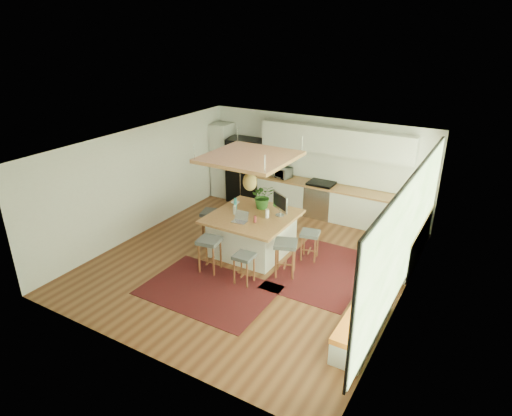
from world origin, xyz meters
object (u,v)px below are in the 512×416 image
Objects in this scene: stool_right_front at (285,260)px; stool_right_back at (310,245)px; stool_near_right at (244,268)px; monitor at (280,205)px; microwave at (282,171)px; laptop at (239,217)px; island at (252,233)px; stool_left_side at (212,226)px; island_plant at (263,199)px; fridge at (245,170)px; stool_near_left at (210,256)px.

stool_right_front reaches higher than stool_right_back.
stool_near_right is 1.79m from monitor.
stool_near_right is 1.78m from stool_right_back.
monitor reaches higher than stool_right_back.
microwave is at bearing 106.87° from stool_near_right.
stool_near_right is 1.90× the size of laptop.
island is 2.92m from microwave.
monitor is at bearing 124.28° from stool_right_front.
island reaches higher than stool_left_side.
island_plant reaches higher than stool_left_side.
stool_near_right is (2.47, -4.03, -0.57)m from fridge.
fridge is 1.26m from microwave.
island is at bearing 113.64° from stool_near_right.
monitor is at bearing 29.51° from island.
stool_near_right is 0.92m from stool_right_front.
stool_near_left is 2.20× the size of laptop.
stool_right_back is (3.22, -2.42, -0.57)m from fridge.
fridge is 2.49× the size of stool_left_side.
island_plant is at bearing -167.31° from monitor.
stool_right_back is at bearing -48.76° from fridge.
stool_right_back is 1.73m from laptop.
island is at bearing 77.56° from laptop.
island is at bearing -61.90° from microwave.
fridge reaches higher than island_plant.
stool_left_side is 1.41m from laptop.
laptop is 3.28m from microwave.
stool_right_front is (0.59, 0.71, 0.00)m from stool_near_right.
microwave is (-1.22, 2.45, -0.08)m from monitor.
island is 3.10× the size of island_plant.
fridge reaches higher than stool_right_front.
island_plant is (-0.56, 0.19, -0.03)m from monitor.
laptop is 0.58× the size of island_plant.
fridge reaches higher than monitor.
stool_near_right is at bearing -70.35° from fridge.
laptop is at bearing -149.67° from stool_right_back.
stool_right_front is 0.91m from stool_right_back.
island is 2.70× the size of stool_right_back.
monitor is 0.98× the size of island_plant.
microwave is (0.52, 2.74, 0.75)m from stool_left_side.
stool_near_left is at bearing -155.99° from stool_right_front.
monitor is (0.55, 0.31, 0.72)m from island.
stool_near_right is at bearing -57.87° from laptop.
monitor is (0.61, 0.77, 0.14)m from laptop.
island_plant is at bearing 137.48° from stool_right_front.
island_plant reaches higher than microwave.
laptop reaches higher than stool_right_front.
stool_near_left is 0.90m from stool_near_right.
monitor is 0.59m from island_plant.
laptop is at bearing 69.08° from stool_near_left.
monitor is at bearing -56.65° from fridge.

